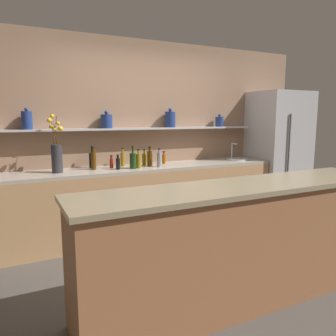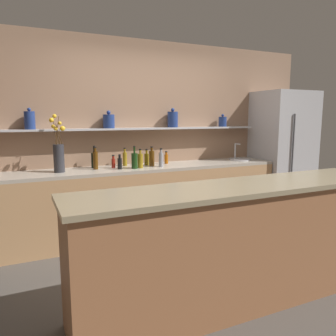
{
  "view_description": "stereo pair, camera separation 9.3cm",
  "coord_description": "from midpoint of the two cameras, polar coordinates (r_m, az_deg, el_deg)",
  "views": [
    {
      "loc": [
        -1.72,
        -2.73,
        1.57
      ],
      "look_at": [
        -0.24,
        0.3,
        1.04
      ],
      "focal_mm": 35.0,
      "sensor_mm": 36.0,
      "label": 1
    },
    {
      "loc": [
        -1.64,
        -2.77,
        1.57
      ],
      "look_at": [
        -0.24,
        0.3,
        1.04
      ],
      "focal_mm": 35.0,
      "sensor_mm": 36.0,
      "label": 2
    }
  ],
  "objects": [
    {
      "name": "island_counter",
      "position": [
        2.89,
        13.39,
        -12.73
      ],
      "size": [
        2.9,
        0.61,
        1.02
      ],
      "color": "#99603D",
      "rests_on": "ground_plane"
    },
    {
      "name": "bottle_wine_8",
      "position": [
        4.28,
        -12.07,
        1.38
      ],
      "size": [
        0.08,
        0.08,
        0.28
      ],
      "color": "black",
      "rests_on": "back_counter_unit"
    },
    {
      "name": "bottle_oil_4",
      "position": [
        4.39,
        -6.92,
        1.65
      ],
      "size": [
        0.06,
        0.06,
        0.24
      ],
      "color": "olive",
      "rests_on": "back_counter_unit"
    },
    {
      "name": "bottle_wine_3",
      "position": [
        4.14,
        -5.21,
        1.32
      ],
      "size": [
        0.08,
        0.08,
        0.29
      ],
      "color": "#193814",
      "rests_on": "back_counter_unit"
    },
    {
      "name": "bottle_sauce_0",
      "position": [
        4.56,
        0.28,
        1.68
      ],
      "size": [
        0.05,
        0.05,
        0.17
      ],
      "color": "#9E4C0A",
      "rests_on": "back_counter_unit"
    },
    {
      "name": "bottle_spirit_1",
      "position": [
        4.27,
        -0.59,
        1.55
      ],
      "size": [
        0.06,
        0.06,
        0.24
      ],
      "color": "gray",
      "rests_on": "back_counter_unit"
    },
    {
      "name": "bottle_oil_6",
      "position": [
        4.42,
        -3.14,
        1.59
      ],
      "size": [
        0.06,
        0.06,
        0.22
      ],
      "color": "brown",
      "rests_on": "back_counter_unit"
    },
    {
      "name": "ground_plane",
      "position": [
        3.58,
        6.5,
        -17.12
      ],
      "size": [
        12.0,
        12.0,
        0.0
      ],
      "primitive_type": "plane",
      "color": "#4C4742"
    },
    {
      "name": "flower_vase",
      "position": [
        4.03,
        -17.88,
        2.34
      ],
      "size": [
        0.18,
        0.15,
        0.68
      ],
      "color": "#2D2D33",
      "rests_on": "back_counter_unit"
    },
    {
      "name": "refrigerator",
      "position": [
        5.55,
        19.72,
        2.29
      ],
      "size": [
        0.84,
        0.73,
        1.96
      ],
      "color": "#B7B7BC",
      "rests_on": "ground_plane"
    },
    {
      "name": "back_counter_unit",
      "position": [
        4.42,
        -3.08,
        -5.61
      ],
      "size": [
        3.71,
        0.62,
        0.92
      ],
      "color": "tan",
      "rests_on": "ground_plane"
    },
    {
      "name": "bottle_oil_5",
      "position": [
        4.18,
        -4.2,
        1.33
      ],
      "size": [
        0.07,
        0.07,
        0.24
      ],
      "color": "olive",
      "rests_on": "back_counter_unit"
    },
    {
      "name": "bottle_sauce_10",
      "position": [
        4.23,
        -8.86,
        0.96
      ],
      "size": [
        0.05,
        0.05,
        0.17
      ],
      "color": "maroon",
      "rests_on": "back_counter_unit"
    },
    {
      "name": "bottle_spirit_2",
      "position": [
        4.34,
        -2.23,
        1.77
      ],
      "size": [
        0.07,
        0.07,
        0.26
      ],
      "color": "#4C2D0C",
      "rests_on": "back_counter_unit"
    },
    {
      "name": "bottle_spirit_7",
      "position": [
        4.15,
        -11.89,
        1.42
      ],
      "size": [
        0.06,
        0.06,
        0.28
      ],
      "color": "#4C2D0C",
      "rests_on": "back_counter_unit"
    },
    {
      "name": "back_wall_unit",
      "position": [
        4.66,
        -3.45,
        5.65
      ],
      "size": [
        5.2,
        0.28,
        2.6
      ],
      "color": "#937056",
      "rests_on": "ground_plane"
    },
    {
      "name": "bottle_sauce_9",
      "position": [
        4.11,
        -7.77,
        0.86
      ],
      "size": [
        0.05,
        0.05,
        0.19
      ],
      "color": "black",
      "rests_on": "back_counter_unit"
    },
    {
      "name": "sink_fixture",
      "position": [
        5.07,
        12.86,
        1.6
      ],
      "size": [
        0.33,
        0.33,
        0.25
      ],
      "color": "#B7B7BC",
      "rests_on": "back_counter_unit"
    }
  ]
}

